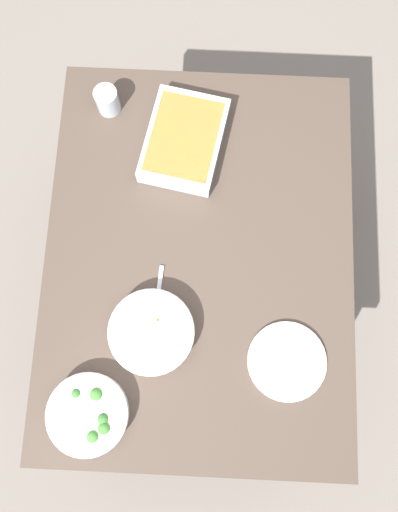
{
  "coord_description": "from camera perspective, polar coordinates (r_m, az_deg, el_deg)",
  "views": [
    {
      "loc": [
        0.32,
        0.01,
        2.16
      ],
      "look_at": [
        0.0,
        0.0,
        0.74
      ],
      "focal_mm": 34.99,
      "sensor_mm": 36.0,
      "label": 1
    }
  ],
  "objects": [
    {
      "name": "stew_bowl",
      "position": [
        1.39,
        -5.43,
        -8.66
      ],
      "size": [
        0.24,
        0.24,
        0.06
      ],
      "color": "white",
      "rests_on": "dining_table"
    },
    {
      "name": "dining_table",
      "position": [
        1.54,
        0.0,
        -0.73
      ],
      "size": [
        1.2,
        0.9,
        0.74
      ],
      "color": "#4C3D33",
      "rests_on": "ground_plane"
    },
    {
      "name": "broccoli_bowl",
      "position": [
        1.42,
        -12.51,
        -17.24
      ],
      "size": [
        0.22,
        0.22,
        0.06
      ],
      "color": "white",
      "rests_on": "dining_table"
    },
    {
      "name": "side_plate",
      "position": [
        1.43,
        10.0,
        -11.77
      ],
      "size": [
        0.22,
        0.22,
        0.01
      ],
      "primitive_type": "cylinder",
      "color": "silver",
      "rests_on": "dining_table"
    },
    {
      "name": "baking_dish",
      "position": [
        1.54,
        -1.7,
        13.11
      ],
      "size": [
        0.34,
        0.27,
        0.06
      ],
      "color": "silver",
      "rests_on": "dining_table"
    },
    {
      "name": "ground_plane",
      "position": [
        2.18,
        0.0,
        -4.26
      ],
      "size": [
        6.0,
        6.0,
        0.0
      ],
      "primitive_type": "plane",
      "color": "slate"
    },
    {
      "name": "spoon_by_stew",
      "position": [
        1.43,
        -4.87,
        -5.52
      ],
      "size": [
        0.18,
        0.03,
        0.01
      ],
      "color": "silver",
      "rests_on": "dining_table"
    },
    {
      "name": "drink_cup",
      "position": [
        1.62,
        -10.41,
        17.02
      ],
      "size": [
        0.07,
        0.07,
        0.08
      ],
      "color": "#B2BCC6",
      "rests_on": "dining_table"
    }
  ]
}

